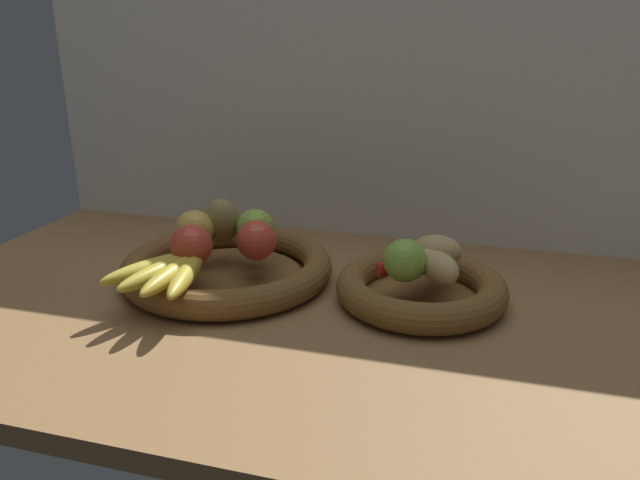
{
  "coord_description": "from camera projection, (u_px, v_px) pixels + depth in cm",
  "views": [
    {
      "loc": [
        22.5,
        -89.31,
        41.29
      ],
      "look_at": [
        -2.29,
        -0.93,
        8.77
      ],
      "focal_mm": 33.9,
      "sensor_mm": 36.0,
      "label": 1
    }
  ],
  "objects": [
    {
      "name": "ground_plane",
      "position": [
        335.0,
        297.0,
        1.01
      ],
      "size": [
        140.0,
        90.0,
        3.0
      ],
      "primitive_type": "cube",
      "color": "olive"
    },
    {
      "name": "back_wall",
      "position": [
        374.0,
        101.0,
        1.19
      ],
      "size": [
        140.0,
        3.0,
        55.0
      ],
      "color": "silver",
      "rests_on": "ground_plane"
    },
    {
      "name": "fruit_bowl_left",
      "position": [
        227.0,
        267.0,
        1.04
      ],
      "size": [
        36.11,
        36.11,
        4.77
      ],
      "color": "brown",
      "rests_on": "ground_plane"
    },
    {
      "name": "fruit_bowl_right",
      "position": [
        421.0,
        288.0,
        0.95
      ],
      "size": [
        26.95,
        26.95,
        4.77
      ],
      "color": "brown",
      "rests_on": "ground_plane"
    },
    {
      "name": "apple_red_right",
      "position": [
        257.0,
        240.0,
        0.99
      ],
      "size": [
        6.67,
        6.67,
        6.67
      ],
      "primitive_type": "sphere",
      "color": "#CC422D",
      "rests_on": "fruit_bowl_left"
    },
    {
      "name": "apple_golden_left",
      "position": [
        194.0,
        230.0,
        1.04
      ],
      "size": [
        6.8,
        6.8,
        6.8
      ],
      "primitive_type": "sphere",
      "color": "gold",
      "rests_on": "fruit_bowl_left"
    },
    {
      "name": "apple_red_front",
      "position": [
        191.0,
        246.0,
        0.97
      ],
      "size": [
        6.82,
        6.82,
        6.82
      ],
      "primitive_type": "sphere",
      "color": "#CC422D",
      "rests_on": "fruit_bowl_left"
    },
    {
      "name": "apple_green_back",
      "position": [
        255.0,
        228.0,
        1.05
      ],
      "size": [
        6.74,
        6.74,
        6.74
      ],
      "primitive_type": "sphere",
      "color": "#8CAD3D",
      "rests_on": "fruit_bowl_left"
    },
    {
      "name": "pear_brown",
      "position": [
        222.0,
        221.0,
        1.07
      ],
      "size": [
        8.63,
        8.58,
        8.13
      ],
      "primitive_type": "ellipsoid",
      "rotation": [
        0.0,
        0.0,
        2.63
      ],
      "color": "olive",
      "rests_on": "fruit_bowl_left"
    },
    {
      "name": "banana_bunch_front",
      "position": [
        170.0,
        271.0,
        0.92
      ],
      "size": [
        15.0,
        18.74,
        2.91
      ],
      "color": "gold",
      "rests_on": "fruit_bowl_left"
    },
    {
      "name": "potato_large",
      "position": [
        422.0,
        262.0,
        0.94
      ],
      "size": [
        8.67,
        6.31,
        4.02
      ],
      "primitive_type": "ellipsoid",
      "rotation": [
        0.0,
        0.0,
        0.17
      ],
      "color": "tan",
      "rests_on": "fruit_bowl_right"
    },
    {
      "name": "potato_back",
      "position": [
        437.0,
        251.0,
        0.97
      ],
      "size": [
        8.08,
        5.99,
        5.11
      ],
      "primitive_type": "ellipsoid",
      "rotation": [
        0.0,
        0.0,
        6.26
      ],
      "color": "tan",
      "rests_on": "fruit_bowl_right"
    },
    {
      "name": "potato_small",
      "position": [
        440.0,
        268.0,
        0.9
      ],
      "size": [
        8.23,
        8.56,
        4.81
      ],
      "primitive_type": "ellipsoid",
      "rotation": [
        0.0,
        0.0,
        2.28
      ],
      "color": "tan",
      "rests_on": "fruit_bowl_right"
    },
    {
      "name": "lime_near",
      "position": [
        405.0,
        260.0,
        0.91
      ],
      "size": [
        6.61,
        6.61,
        6.61
      ],
      "primitive_type": "sphere",
      "color": "#7AAD3D",
      "rests_on": "fruit_bowl_right"
    },
    {
      "name": "chili_pepper",
      "position": [
        416.0,
        267.0,
        0.94
      ],
      "size": [
        12.1,
        7.62,
        2.39
      ],
      "primitive_type": "cone",
      "rotation": [
        0.0,
        1.57,
        0.46
      ],
      "color": "red",
      "rests_on": "fruit_bowl_right"
    }
  ]
}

